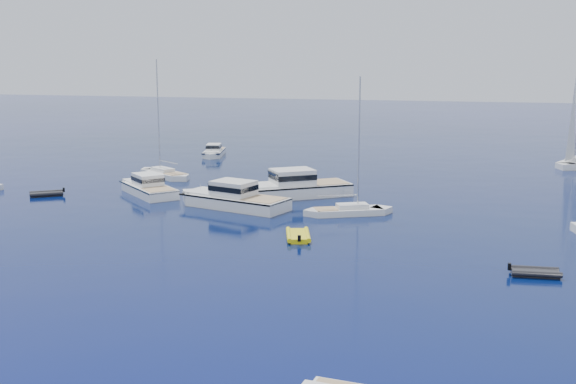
% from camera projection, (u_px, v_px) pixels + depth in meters
% --- Properties ---
extents(ground, '(400.00, 400.00, 0.00)m').
position_uv_depth(ground, '(182.00, 328.00, 36.28)').
color(ground, '#091056').
rests_on(ground, ground).
extents(motor_cruiser_centre, '(12.71, 7.10, 3.19)m').
position_uv_depth(motor_cruiser_centre, '(232.00, 207.00, 65.60)').
color(motor_cruiser_centre, silver).
rests_on(motor_cruiser_centre, ground).
extents(motor_cruiser_far_l, '(9.65, 9.32, 2.70)m').
position_uv_depth(motor_cruiser_far_l, '(148.00, 194.00, 71.94)').
color(motor_cruiser_far_l, white).
rests_on(motor_cruiser_far_l, ground).
extents(motor_cruiser_distant, '(13.33, 10.97, 3.51)m').
position_uv_depth(motor_cruiser_distant, '(290.00, 197.00, 70.58)').
color(motor_cruiser_distant, silver).
rests_on(motor_cruiser_distant, ground).
extents(motor_cruiser_horizon, '(4.32, 8.59, 2.16)m').
position_uv_depth(motor_cruiser_horizon, '(214.00, 156.00, 99.83)').
color(motor_cruiser_horizon, white).
rests_on(motor_cruiser_horizon, ground).
extents(sailboat_centre, '(8.63, 5.68, 12.51)m').
position_uv_depth(sailboat_centre, '(348.00, 214.00, 62.53)').
color(sailboat_centre, silver).
rests_on(sailboat_centre, ground).
extents(sailboat_far_l, '(9.26, 7.31, 13.94)m').
position_uv_depth(sailboat_far_l, '(165.00, 177.00, 82.28)').
color(sailboat_far_l, silver).
rests_on(sailboat_far_l, ground).
extents(tender_yellow, '(3.20, 4.43, 0.95)m').
position_uv_depth(tender_yellow, '(298.00, 238.00, 54.29)').
color(tender_yellow, yellow).
rests_on(tender_yellow, ground).
extents(tender_grey_near, '(3.34, 2.06, 0.95)m').
position_uv_depth(tender_grey_near, '(535.00, 276.00, 44.97)').
color(tender_grey_near, black).
rests_on(tender_grey_near, ground).
extents(tender_grey_far, '(3.81, 3.45, 0.95)m').
position_uv_depth(tender_grey_far, '(47.00, 196.00, 70.92)').
color(tender_grey_far, black).
rests_on(tender_grey_far, ground).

